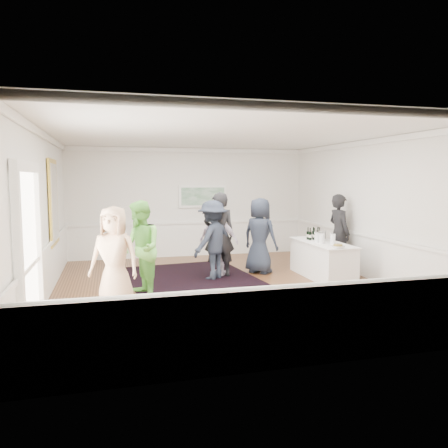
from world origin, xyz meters
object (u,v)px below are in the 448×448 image
object	(u,v)px
guest_green	(140,249)
guest_lilac	(219,241)
serving_table	(322,260)
ice_bucket	(321,236)
guest_dark_b	(219,235)
nut_bowl	(338,246)
guest_navy	(260,236)
guest_dark_a	(213,240)
bartender	(339,233)
guest_tan	(114,257)

from	to	relation	value
guest_green	guest_lilac	size ratio (longest dim) A/B	1.15
serving_table	ice_bucket	bearing A→B (deg)	77.66
serving_table	guest_dark_b	size ratio (longest dim) A/B	1.04
ice_bucket	nut_bowl	distance (m)	1.07
guest_navy	guest_dark_a	bearing A→B (deg)	65.37
bartender	ice_bucket	size ratio (longest dim) A/B	7.41
guest_dark_a	guest_dark_b	bearing A→B (deg)	-175.62
guest_green	guest_dark_a	xyz separation A→B (m)	(1.71, 1.14, -0.04)
serving_table	bartender	distance (m)	1.04
serving_table	ice_bucket	size ratio (longest dim) A/B	7.97
serving_table	guest_lilac	world-z (taller)	guest_lilac
guest_tan	guest_navy	distance (m)	4.06
guest_navy	guest_dark_b	bearing A→B (deg)	58.66
serving_table	guest_navy	xyz separation A→B (m)	(-1.24, 0.86, 0.50)
guest_dark_a	guest_navy	bearing A→B (deg)	156.47
guest_dark_a	ice_bucket	bearing A→B (deg)	133.89
guest_navy	guest_green	bearing A→B (deg)	76.74
guest_green	guest_dark_b	distance (m)	2.33
guest_lilac	ice_bucket	bearing A→B (deg)	-157.84
bartender	guest_dark_a	world-z (taller)	bartender
guest_dark_b	ice_bucket	world-z (taller)	guest_dark_b
nut_bowl	guest_tan	bearing A→B (deg)	-175.24
guest_navy	guest_lilac	bearing A→B (deg)	53.26
bartender	guest_dark_b	bearing A→B (deg)	79.82
guest_green	guest_dark_a	size ratio (longest dim) A/B	1.04
guest_tan	ice_bucket	size ratio (longest dim) A/B	7.04
serving_table	guest_dark_a	xyz separation A→B (m)	(-2.50, 0.51, 0.48)
guest_lilac	guest_dark_a	world-z (taller)	guest_dark_a
guest_dark_b	guest_navy	world-z (taller)	guest_dark_b
bartender	guest_navy	xyz separation A→B (m)	(-1.96, 0.33, -0.04)
guest_green	guest_dark_a	bearing A→B (deg)	111.79
guest_dark_b	guest_navy	size ratio (longest dim) A/B	1.08
guest_dark_a	guest_dark_b	xyz separation A→B (m)	(0.20, 0.18, 0.09)
guest_lilac	ice_bucket	world-z (taller)	guest_lilac
serving_table	guest_dark_b	bearing A→B (deg)	163.15
guest_tan	guest_lilac	distance (m)	3.18
guest_lilac	guest_dark_a	xyz separation A→B (m)	(-0.21, -0.29, 0.08)
serving_table	nut_bowl	xyz separation A→B (m)	(-0.09, -0.87, 0.45)
serving_table	ice_bucket	distance (m)	0.56
ice_bucket	guest_navy	bearing A→B (deg)	152.32
guest_green	ice_bucket	distance (m)	4.33
serving_table	guest_dark_a	bearing A→B (deg)	168.37
guest_dark_a	nut_bowl	world-z (taller)	guest_dark_a
guest_green	ice_bucket	world-z (taller)	guest_green
bartender	guest_green	distance (m)	5.06
guest_dark_b	nut_bowl	distance (m)	2.71
guest_navy	ice_bucket	bearing A→B (deg)	-157.48
bartender	guest_tan	size ratio (longest dim) A/B	1.05
bartender	guest_dark_b	size ratio (longest dim) A/B	0.97
bartender	guest_navy	bearing A→B (deg)	73.48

